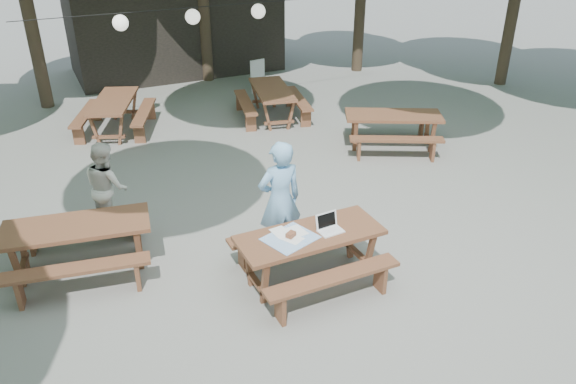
% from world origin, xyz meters
% --- Properties ---
extents(ground, '(80.00, 80.00, 0.00)m').
position_xyz_m(ground, '(0.00, 0.00, 0.00)').
color(ground, slate).
rests_on(ground, ground).
extents(pavilion, '(6.00, 3.00, 2.80)m').
position_xyz_m(pavilion, '(0.50, 10.50, 1.40)').
color(pavilion, black).
rests_on(pavilion, ground).
extents(main_picnic_table, '(2.00, 1.58, 0.75)m').
position_xyz_m(main_picnic_table, '(-0.80, -0.95, 0.39)').
color(main_picnic_table, brown).
rests_on(main_picnic_table, ground).
extents(picnic_table_nw, '(2.14, 1.88, 0.75)m').
position_xyz_m(picnic_table_nw, '(-3.65, 0.66, 0.39)').
color(picnic_table_nw, brown).
rests_on(picnic_table_nw, ground).
extents(picnic_table_ne, '(2.41, 2.28, 0.75)m').
position_xyz_m(picnic_table_ne, '(2.96, 2.47, 0.39)').
color(picnic_table_ne, brown).
rests_on(picnic_table_ne, ground).
extents(picnic_table_far_w, '(2.17, 2.35, 0.75)m').
position_xyz_m(picnic_table_far_w, '(-2.20, 5.97, 0.39)').
color(picnic_table_far_w, brown).
rests_on(picnic_table_far_w, ground).
extents(picnic_table_far_e, '(1.95, 2.20, 0.75)m').
position_xyz_m(picnic_table_far_e, '(1.38, 5.22, 0.39)').
color(picnic_table_far_e, brown).
rests_on(picnic_table_far_e, ground).
extents(woman, '(0.67, 0.44, 1.83)m').
position_xyz_m(woman, '(-0.90, -0.20, 0.91)').
color(woman, '#79B0DD').
rests_on(woman, ground).
extents(second_person, '(0.74, 0.85, 1.49)m').
position_xyz_m(second_person, '(-3.05, 1.65, 0.75)').
color(second_person, silver).
rests_on(second_person, ground).
extents(plastic_chair, '(0.51, 0.51, 0.90)m').
position_xyz_m(plastic_chair, '(1.89, 7.10, 0.26)').
color(plastic_chair, silver).
rests_on(plastic_chair, ground).
extents(laptop, '(0.35, 0.28, 0.24)m').
position_xyz_m(laptop, '(-0.53, -0.98, 0.81)').
color(laptop, white).
rests_on(laptop, main_picnic_table).
extents(tabletop_clutter, '(0.79, 0.73, 0.08)m').
position_xyz_m(tabletop_clutter, '(-1.09, -0.94, 0.76)').
color(tabletop_clutter, '#3D82D1').
rests_on(tabletop_clutter, main_picnic_table).
extents(paper_lanterns, '(9.00, 0.34, 0.38)m').
position_xyz_m(paper_lanterns, '(-0.19, 6.00, 2.40)').
color(paper_lanterns, black).
rests_on(paper_lanterns, ground).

